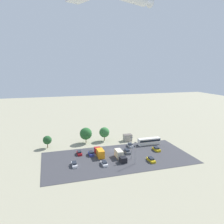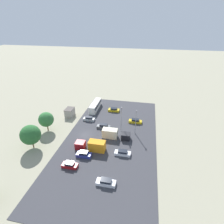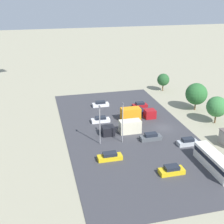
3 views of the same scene
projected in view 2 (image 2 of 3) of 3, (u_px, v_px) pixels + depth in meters
The scene contains 18 objects.
ground_plane at pixel (85, 135), 58.21m from camera, with size 400.00×400.00×0.00m, color gray.
parking_lot_surface at pixel (111, 138), 56.63m from camera, with size 59.22×28.65×0.08m.
shed_building at pixel (70, 112), 69.05m from camera, with size 4.20×3.10×3.16m.
bus at pixel (95, 106), 74.15m from camera, with size 10.71×2.59×3.04m.
parked_car_0 at pixel (89, 119), 66.17m from camera, with size 1.73×4.34×1.58m.
parked_car_1 at pixel (106, 182), 40.45m from camera, with size 1.78×4.56×1.49m.
parked_car_2 at pixel (104, 126), 61.44m from camera, with size 1.75×4.69×1.61m.
parked_car_3 at pixel (70, 165), 45.23m from camera, with size 1.77×4.10×1.51m.
parked_car_4 at pixel (123, 153), 49.39m from camera, with size 1.79×4.57×1.42m.
parked_car_5 at pixel (114, 110), 72.83m from camera, with size 1.98×4.55×1.56m.
parked_car_6 at pixel (84, 154), 48.75m from camera, with size 1.92×4.19×1.65m.
parked_car_7 at pixel (135, 121), 64.74m from camera, with size 1.81×4.78×1.50m.
parked_truck_0 at pixel (114, 134), 56.21m from camera, with size 2.46×8.95×2.95m.
parked_truck_1 at pixel (92, 146), 50.95m from camera, with size 2.49×8.90×3.09m.
tree_near_shed at pixel (31, 135), 50.50m from camera, with size 5.82×5.82×7.48m.
tree_apron_mid at pixel (46, 119), 58.77m from camera, with size 5.02×5.02×6.81m.
light_pole_lot_centre at pixel (136, 121), 56.80m from camera, with size 0.90×0.28×8.59m.
light_pole_lot_edge at pixel (121, 119), 57.88m from camera, with size 0.90×0.28×8.99m.
Camera 2 is at (45.06, 18.37, 34.07)m, focal length 28.00 mm.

